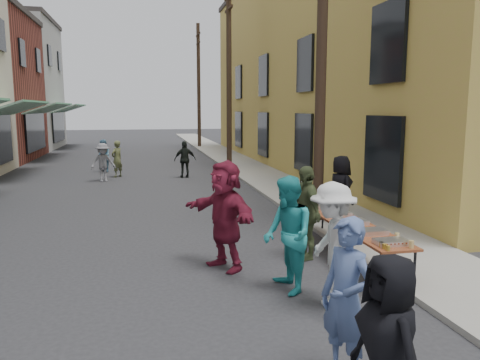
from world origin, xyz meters
name	(u,v)px	position (x,y,z in m)	size (l,w,h in m)	color
ground	(147,276)	(0.00, 0.00, 0.00)	(120.00, 120.00, 0.00)	#28282B
sidewalk	(243,165)	(5.00, 15.00, 0.05)	(2.20, 60.00, 0.10)	gray
building_ochre	(367,66)	(11.10, 14.00, 5.00)	(10.00, 28.00, 10.00)	gold
utility_pole_near	(322,40)	(4.30, 3.00, 4.50)	(0.26, 0.26, 9.00)	#2D2116
utility_pole_mid	(229,75)	(4.30, 15.00, 4.50)	(0.26, 0.26, 9.00)	#2D2116
utility_pole_far	(199,87)	(4.30, 27.00, 4.50)	(0.26, 0.26, 9.00)	#2D2116
serving_table	(346,222)	(3.78, 0.21, 0.71)	(0.70, 4.00, 0.75)	brown
catering_tray_sausage	(391,242)	(3.78, -1.44, 0.79)	(0.50, 0.33, 0.08)	maroon
catering_tray_foil_b	(371,231)	(3.78, -0.79, 0.79)	(0.50, 0.33, 0.08)	#B2B2B7
catering_tray_buns	(353,222)	(3.78, -0.09, 0.79)	(0.50, 0.33, 0.08)	tan
catering_tray_foil_d	(338,214)	(3.78, 0.61, 0.79)	(0.50, 0.33, 0.08)	#B2B2B7
catering_tray_buns_end	(324,207)	(3.78, 1.31, 0.79)	(0.50, 0.33, 0.08)	tan
condiment_jar_a	(388,248)	(3.56, -1.74, 0.79)	(0.07, 0.07, 0.08)	#A57F26
condiment_jar_b	(385,246)	(3.56, -1.64, 0.79)	(0.07, 0.07, 0.08)	#A57F26
condiment_jar_c	(381,245)	(3.56, -1.54, 0.79)	(0.07, 0.07, 0.08)	#A57F26
cup_stack	(411,244)	(3.98, -1.69, 0.81)	(0.08, 0.08, 0.12)	tan
guest_front_a	(388,347)	(2.00, -4.50, 0.83)	(0.81, 0.53, 1.66)	black
guest_front_b	(346,300)	(2.02, -3.60, 0.88)	(0.65, 0.42, 1.77)	#4C6193
guest_front_c	(288,235)	(2.16, -1.17, 0.92)	(0.90, 0.70, 1.85)	teal
guest_front_d	(332,246)	(2.60, -1.88, 0.92)	(1.19, 0.69, 1.85)	silver
guest_front_e	(306,212)	(3.02, 0.38, 0.90)	(1.06, 0.44, 1.81)	#475330
guest_queue_back	(225,215)	(1.40, 0.13, 0.99)	(1.84, 0.58, 1.98)	maroon
server	(341,190)	(4.68, 2.49, 0.93)	(0.81, 0.53, 1.66)	black
passerby_left	(103,162)	(-1.52, 11.27, 0.76)	(0.99, 0.57, 1.53)	slate
passerby_mid	(185,159)	(1.77, 11.61, 0.77)	(0.90, 0.38, 1.54)	black
passerby_right	(117,159)	(-1.03, 12.41, 0.77)	(0.56, 0.37, 1.55)	#565C35
passerby_far	(103,156)	(-1.71, 14.12, 0.75)	(0.73, 0.57, 1.50)	teal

